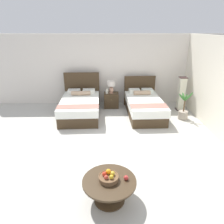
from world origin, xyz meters
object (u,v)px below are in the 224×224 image
vase (107,91)px  table_lamp (111,86)px  fruit_bowl (109,177)px  floor_lamp_corner (181,94)px  bed_near_corner (144,106)px  coffee_table (109,186)px  loose_apple (126,178)px  bed_near_window (80,106)px  nightstand (111,100)px  potted_palm (183,112)px

vase → table_lamp: bearing=20.3°
fruit_bowl → floor_lamp_corner: 5.00m
bed_near_corner → table_lamp: bed_near_corner is taller
table_lamp → floor_lamp_corner: floor_lamp_corner is taller
coffee_table → loose_apple: loose_apple is taller
bed_near_window → floor_lamp_corner: size_ratio=1.77×
table_lamp → loose_apple: size_ratio=5.49×
bed_near_corner → vase: bearing=150.5°
nightstand → table_lamp: bearing=90.0°
table_lamp → bed_near_corner: bearing=-35.1°
bed_near_corner → coffee_table: (-1.22, -3.84, -0.01)m
table_lamp → fruit_bowl: size_ratio=1.29×
fruit_bowl → loose_apple: fruit_bowl is taller
vase → fruit_bowl: bearing=-89.7°
nightstand → floor_lamp_corner: bearing=-7.4°
fruit_bowl → loose_apple: size_ratio=4.26×
bed_near_corner → fruit_bowl: 4.03m
table_lamp → coffee_table: 4.64m
fruit_bowl → table_lamp: bearing=88.3°
bed_near_window → floor_lamp_corner: bed_near_window is taller
bed_near_corner → floor_lamp_corner: size_ratio=1.81×
table_lamp → bed_near_window: bearing=-144.2°
vase → coffee_table: vase is taller
vase → floor_lamp_corner: bearing=-6.1°
fruit_bowl → loose_apple: bearing=-0.0°
bed_near_window → floor_lamp_corner: (3.55, 0.42, 0.27)m
fruit_bowl → bed_near_corner: bearing=72.2°
loose_apple → floor_lamp_corner: size_ratio=0.07×
floor_lamp_corner → potted_palm: 0.92m
nightstand → coffee_table: nightstand is taller
potted_palm → table_lamp: bearing=153.1°
table_lamp → vase: table_lamp is taller
vase → potted_palm: potted_palm is taller
bed_near_window → floor_lamp_corner: 3.58m
bed_near_corner → table_lamp: (-1.10, 0.77, 0.51)m
nightstand → vase: vase is taller
vase → potted_palm: (2.48, -1.12, -0.39)m
table_lamp → fruit_bowl: (-0.13, -4.60, -0.34)m
bed_near_corner → coffee_table: bed_near_corner is taller
bed_near_window → potted_palm: (3.38, -0.41, -0.09)m
vase → fruit_bowl: 4.54m
bed_near_corner → loose_apple: (-0.94, -3.83, 0.15)m
fruit_bowl → coffee_table: bearing=-45.6°
bed_near_corner → floor_lamp_corner: 1.48m
nightstand → fruit_bowl: fruit_bowl is taller
fruit_bowl → bed_near_window: bearing=103.6°
potted_palm → bed_near_corner: bearing=161.7°
potted_palm → fruit_bowl: bearing=-125.7°
nightstand → vase: 0.40m
table_lamp → fruit_bowl: bearing=-91.7°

